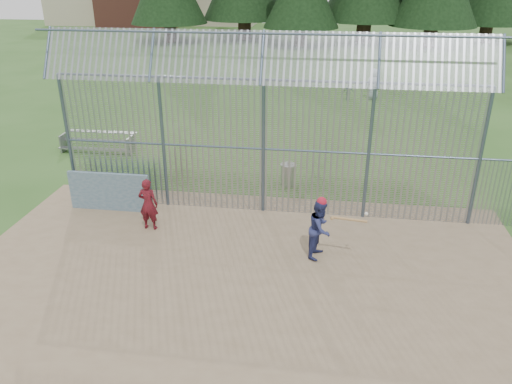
# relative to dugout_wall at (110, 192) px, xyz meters

# --- Properties ---
(ground) EXTENTS (120.00, 120.00, 0.00)m
(ground) POSITION_rel_dugout_wall_xyz_m (4.60, -2.90, -0.62)
(ground) COLOR #2D511E
(ground) RESTS_ON ground
(dirt_infield) EXTENTS (14.00, 10.00, 0.02)m
(dirt_infield) POSITION_rel_dugout_wall_xyz_m (4.60, -3.40, -0.61)
(dirt_infield) COLOR #756047
(dirt_infield) RESTS_ON ground
(dugout_wall) EXTENTS (2.50, 0.12, 1.20)m
(dugout_wall) POSITION_rel_dugout_wall_xyz_m (0.00, 0.00, 0.00)
(dugout_wall) COLOR #38566B
(dugout_wall) RESTS_ON dirt_infield
(batter) EXTENTS (0.78, 0.89, 1.54)m
(batter) POSITION_rel_dugout_wall_xyz_m (6.36, -1.79, 0.17)
(batter) COLOR navy
(batter) RESTS_ON dirt_infield
(onlooker) EXTENTS (0.57, 0.39, 1.51)m
(onlooker) POSITION_rel_dugout_wall_xyz_m (1.58, -0.99, 0.16)
(onlooker) COLOR maroon
(onlooker) RESTS_ON dirt_infield
(bg_kid_standing) EXTENTS (0.95, 0.75, 1.71)m
(bg_kid_standing) POSITION_rel_dugout_wall_xyz_m (8.91, 15.59, 0.23)
(bg_kid_standing) COLOR gray
(bg_kid_standing) RESTS_ON ground
(bg_kid_seated) EXTENTS (0.57, 0.27, 0.95)m
(bg_kid_seated) POSITION_rel_dugout_wall_xyz_m (7.55, 15.04, -0.15)
(bg_kid_seated) COLOR slate
(bg_kid_seated) RESTS_ON ground
(batting_gear) EXTENTS (1.25, 0.37, 0.52)m
(batting_gear) POSITION_rel_dugout_wall_xyz_m (6.54, -1.83, 0.84)
(batting_gear) COLOR #AD172C
(batting_gear) RESTS_ON ground
(trash_can) EXTENTS (0.56, 0.56, 0.82)m
(trash_can) POSITION_rel_dugout_wall_xyz_m (5.20, 2.73, -0.24)
(trash_can) COLOR #919499
(trash_can) RESTS_ON ground
(bleacher) EXTENTS (3.00, 0.95, 0.72)m
(bleacher) POSITION_rel_dugout_wall_xyz_m (-2.66, 5.07, -0.21)
(bleacher) COLOR slate
(bleacher) RESTS_ON ground
(backstop_fence) EXTENTS (20.09, 0.81, 5.30)m
(backstop_fence) POSITION_rel_dugout_wall_xyz_m (6.41, 0.53, 1.74)
(backstop_fence) COLOR #47566B
(backstop_fence) RESTS_ON ground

